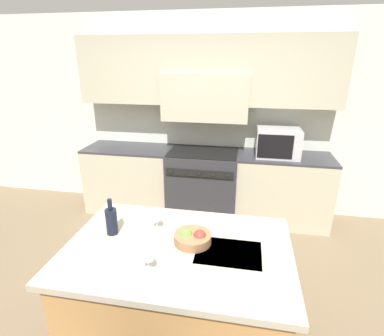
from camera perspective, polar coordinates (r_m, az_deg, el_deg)
name	(u,v)px	position (r m, az deg, el deg)	size (l,w,h in m)	color
ground_plane	(171,317)	(2.94, -4.10, -26.47)	(10.00, 10.00, 0.00)	#7A664C
back_cabinetry	(207,100)	(4.14, 2.86, 12.77)	(10.00, 0.46, 2.70)	silver
back_counter	(203,184)	(4.21, 2.13, -2.98)	(3.35, 0.62, 0.94)	#B2AD93
range_stove	(203,184)	(4.19, 2.09, -3.06)	(0.94, 0.70, 0.95)	#2D2D33
microwave	(278,142)	(3.97, 16.03, 4.74)	(0.54, 0.43, 0.36)	#B7B7BC
kitchen_island	(179,297)	(2.44, -2.54, -23.34)	(1.57, 1.06, 0.90)	#B7844C
wine_bottle	(112,221)	(2.32, -15.08, -9.64)	(0.09, 0.09, 0.28)	black
wine_glass_near	(148,252)	(1.90, -8.45, -15.59)	(0.08, 0.08, 0.19)	white
wine_glass_far	(156,213)	(2.30, -6.79, -8.60)	(0.08, 0.08, 0.19)	white
fruit_bowl	(193,238)	(2.17, 0.12, -13.11)	(0.27, 0.27, 0.10)	#996B47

